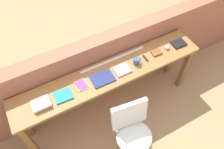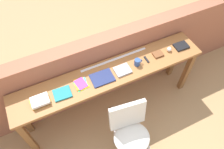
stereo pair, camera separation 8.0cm
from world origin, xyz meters
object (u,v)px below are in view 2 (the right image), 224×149
at_px(leather_journal_brown, 158,54).
at_px(magazine_cycling, 62,93).
at_px(pamphlet_pile_colourful, 81,84).
at_px(multitool_folded, 146,59).
at_px(sports_ball_small, 169,49).
at_px(book_open_centre, 102,78).
at_px(book_stack_leftmost, 40,101).
at_px(book_repair_rightmost, 181,46).
at_px(chair_white_moulded, 130,130).
at_px(mug, 137,62).

bearing_deg(leather_journal_brown, magazine_cycling, -176.94).
distance_m(magazine_cycling, pamphlet_pile_colourful, 0.24).
xyz_separation_m(multitool_folded, sports_ball_small, (0.35, 0.01, 0.02)).
height_order(magazine_cycling, book_open_centre, magazine_cycling).
bearing_deg(leather_journal_brown, book_stack_leftmost, -177.26).
bearing_deg(magazine_cycling, book_stack_leftmost, -177.42).
bearing_deg(book_repair_rightmost, pamphlet_pile_colourful, -177.85).
relative_size(magazine_cycling, book_repair_rightmost, 1.06).
bearing_deg(chair_white_moulded, magazine_cycling, 134.14).
bearing_deg(sports_ball_small, book_open_centre, -178.46).
height_order(multitool_folded, leather_journal_brown, leather_journal_brown).
height_order(book_stack_leftmost, magazine_cycling, book_stack_leftmost).
bearing_deg(leather_journal_brown, multitool_folded, -175.44).
xyz_separation_m(magazine_cycling, sports_ball_small, (1.49, 0.03, 0.02)).
relative_size(magazine_cycling, leather_journal_brown, 1.54).
bearing_deg(book_open_centre, book_repair_rightmost, 2.22).
bearing_deg(book_open_centre, magazine_cycling, -178.22).
relative_size(book_stack_leftmost, book_repair_rightmost, 1.19).
relative_size(multitool_folded, book_repair_rightmost, 0.58).
relative_size(book_stack_leftmost, mug, 2.05).
distance_m(mug, leather_journal_brown, 0.33).
height_order(leather_journal_brown, book_repair_rightmost, same).
xyz_separation_m(chair_white_moulded, leather_journal_brown, (0.73, 0.64, 0.37)).
bearing_deg(book_open_centre, multitool_folded, 2.98).
relative_size(chair_white_moulded, magazine_cycling, 4.45).
bearing_deg(book_stack_leftmost, leather_journal_brown, 1.16).
height_order(pamphlet_pile_colourful, book_open_centre, book_open_centre).
height_order(pamphlet_pile_colourful, book_repair_rightmost, book_repair_rightmost).
distance_m(pamphlet_pile_colourful, sports_ball_small, 1.25).
distance_m(book_open_centre, sports_ball_small, 0.98).
xyz_separation_m(book_open_centre, multitool_folded, (0.63, 0.02, -0.00)).
xyz_separation_m(pamphlet_pile_colourful, sports_ball_small, (1.25, -0.00, 0.02)).
distance_m(pamphlet_pile_colourful, mug, 0.75).
xyz_separation_m(chair_white_moulded, multitool_folded, (0.55, 0.63, 0.36)).
distance_m(mug, book_repair_rightmost, 0.69).
height_order(multitool_folded, sports_ball_small, sports_ball_small).
distance_m(magazine_cycling, book_repair_rightmost, 1.68).
xyz_separation_m(book_open_centre, mug, (0.49, 0.00, 0.04)).
bearing_deg(mug, pamphlet_pile_colourful, 178.21).
bearing_deg(chair_white_moulded, book_open_centre, 97.70).
bearing_deg(sports_ball_small, chair_white_moulded, -144.86).
bearing_deg(book_repair_rightmost, sports_ball_small, -179.12).
relative_size(pamphlet_pile_colourful, sports_ball_small, 3.08).
xyz_separation_m(mug, leather_journal_brown, (0.33, 0.02, -0.03)).
distance_m(magazine_cycling, sports_ball_small, 1.49).
distance_m(magazine_cycling, book_open_centre, 0.50).
xyz_separation_m(magazine_cycling, pamphlet_pile_colourful, (0.24, 0.03, -0.00)).
bearing_deg(book_stack_leftmost, chair_white_moulded, -35.85).
bearing_deg(leather_journal_brown, chair_white_moulded, -137.35).
bearing_deg(leather_journal_brown, mug, -174.19).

